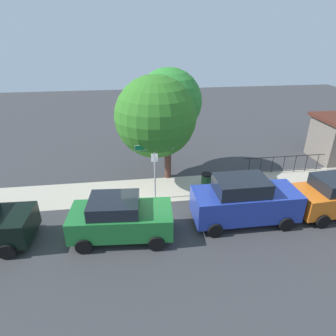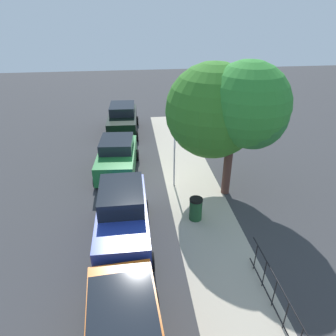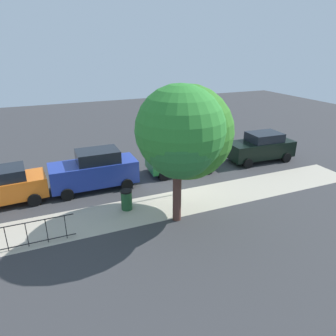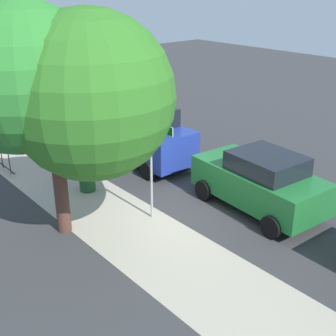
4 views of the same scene
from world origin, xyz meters
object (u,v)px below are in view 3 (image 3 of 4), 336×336
Objects in this scene: shade_tree at (183,133)px; car_green at (182,158)px; car_black at (261,147)px; trash_bin at (127,200)px; car_blue at (95,170)px; street_sign at (176,154)px.

shade_tree is 6.30m from car_green.
trash_bin is (10.15, 3.00, -0.47)m from car_black.
shade_tree is 6.25m from car_blue.
street_sign is at bearing 63.02° from car_green.
car_black is at bearing -149.52° from shade_tree.
trash_bin is at bearing 107.25° from car_blue.
car_green is 4.30× the size of trash_bin.
shade_tree is 9.82m from car_black.
car_green is 5.51m from trash_bin.
shade_tree is 1.34× the size of car_black.
shade_tree is 1.33× the size of car_blue.
street_sign reaches higher than car_black.
car_blue reaches higher than trash_bin.
shade_tree is 1.44× the size of car_green.
shade_tree is at bearing 32.74° from car_black.
trash_bin is at bearing -39.86° from shade_tree.
car_green is at bearing -115.16° from shade_tree.
trash_bin is (2.09, -1.74, -3.46)m from shade_tree.
car_green is (-1.67, -2.75, -1.33)m from street_sign.
car_black is 4.62× the size of trash_bin.
shade_tree reaches higher than car_green.
shade_tree reaches higher than street_sign.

